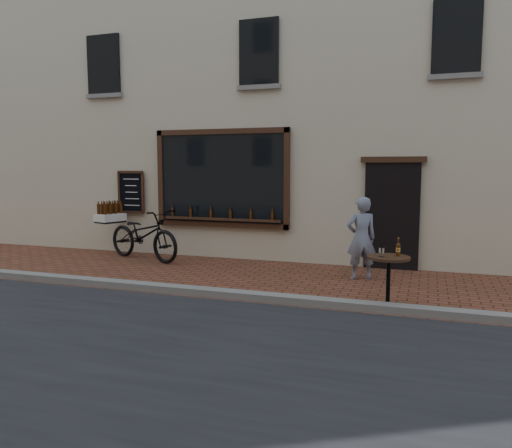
% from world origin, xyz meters
% --- Properties ---
extents(ground, '(90.00, 90.00, 0.00)m').
position_xyz_m(ground, '(0.00, 0.00, 0.00)').
color(ground, '#57301C').
rests_on(ground, ground).
extents(kerb, '(90.00, 0.25, 0.12)m').
position_xyz_m(kerb, '(0.00, 0.20, 0.06)').
color(kerb, slate).
rests_on(kerb, ground).
extents(shop_building, '(28.00, 6.20, 10.00)m').
position_xyz_m(shop_building, '(0.00, 6.50, 5.00)').
color(shop_building, '#BAAD92').
rests_on(shop_building, ground).
extents(cargo_bicycle, '(2.62, 1.45, 1.24)m').
position_xyz_m(cargo_bicycle, '(-3.54, 2.68, 0.59)').
color(cargo_bicycle, black).
rests_on(cargo_bicycle, ground).
extents(bistro_table, '(0.62, 0.62, 1.06)m').
position_xyz_m(bistro_table, '(2.09, 0.40, 0.56)').
color(bistro_table, black).
rests_on(bistro_table, ground).
extents(pedestrian, '(0.67, 0.58, 1.56)m').
position_xyz_m(pedestrian, '(1.44, 2.29, 0.78)').
color(pedestrian, slate).
rests_on(pedestrian, ground).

